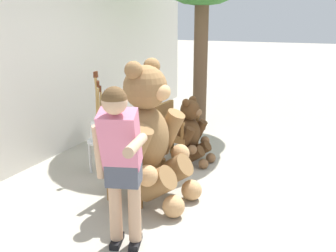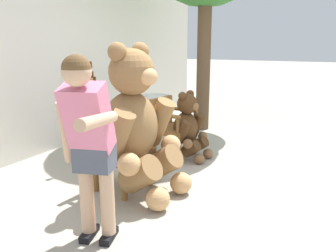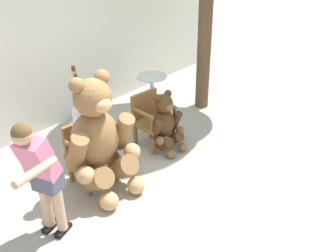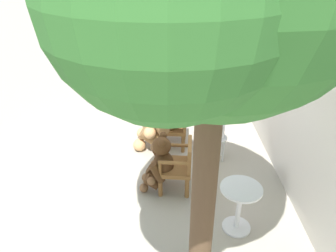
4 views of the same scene
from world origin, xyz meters
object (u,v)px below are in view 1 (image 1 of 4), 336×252
at_px(teddy_bear_small, 192,131).
at_px(brush_bucket, 99,127).
at_px(teddy_bear_large, 150,135).
at_px(person_visitor, 121,157).
at_px(wooden_chair_left, 130,159).
at_px(wooden_chair_right, 173,130).
at_px(round_side_table, 152,113).
at_px(white_stool, 100,147).

relative_size(teddy_bear_small, brush_bucket, 1.04).
xyz_separation_m(teddy_bear_large, person_visitor, (-1.00, -0.23, 0.12)).
height_order(wooden_chair_left, teddy_bear_small, teddy_bear_small).
distance_m(wooden_chair_right, teddy_bear_large, 1.38).
distance_m(teddy_bear_small, round_side_table, 1.42).
height_order(wooden_chair_right, teddy_bear_large, teddy_bear_large).
relative_size(wooden_chair_left, teddy_bear_large, 0.52).
bearing_deg(teddy_bear_large, brush_bucket, 64.97).
relative_size(wooden_chair_right, brush_bucket, 0.91).
relative_size(teddy_bear_large, teddy_bear_small, 1.67).
height_order(teddy_bear_large, round_side_table, teddy_bear_large).
relative_size(white_stool, brush_bucket, 0.49).
bearing_deg(teddy_bear_small, teddy_bear_large, 178.91).
xyz_separation_m(teddy_bear_large, brush_bucket, (0.47, 1.02, -0.15)).
relative_size(wooden_chair_right, white_stool, 1.87).
bearing_deg(person_visitor, white_stool, 40.15).
bearing_deg(wooden_chair_right, white_stool, 138.30).
distance_m(wooden_chair_right, person_visitor, 2.41).
relative_size(teddy_bear_small, person_visitor, 0.63).
distance_m(wooden_chair_left, wooden_chair_right, 1.30).
bearing_deg(person_visitor, round_side_table, 21.90).
relative_size(wooden_chair_left, brush_bucket, 0.91).
height_order(wooden_chair_right, teddy_bear_small, teddy_bear_small).
relative_size(wooden_chair_right, round_side_table, 1.19).
distance_m(wooden_chair_left, brush_bucket, 0.90).
bearing_deg(teddy_bear_small, round_side_table, 50.22).
xyz_separation_m(teddy_bear_large, teddy_bear_small, (1.30, -0.02, -0.32)).
distance_m(wooden_chair_left, round_side_table, 2.33).
xyz_separation_m(teddy_bear_large, round_side_table, (2.21, 1.06, -0.36)).
xyz_separation_m(wooden_chair_right, brush_bucket, (-0.84, 0.75, 0.19)).
relative_size(wooden_chair_left, person_visitor, 0.55).
bearing_deg(white_stool, teddy_bear_large, -114.93).
bearing_deg(wooden_chair_left, brush_bucket, 58.24).
xyz_separation_m(person_visitor, white_stool, (1.47, 1.24, -0.57)).
bearing_deg(wooden_chair_right, brush_bucket, 138.25).
xyz_separation_m(wooden_chair_right, teddy_bear_large, (-1.31, -0.27, 0.34)).
bearing_deg(wooden_chair_right, round_side_table, 41.52).
xyz_separation_m(wooden_chair_right, white_stool, (-0.84, 0.75, -0.11)).
height_order(teddy_bear_large, person_visitor, teddy_bear_large).
bearing_deg(white_stool, brush_bucket, -11.56).
height_order(person_visitor, round_side_table, person_visitor).
xyz_separation_m(wooden_chair_left, wooden_chair_right, (1.30, 0.00, 0.00)).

